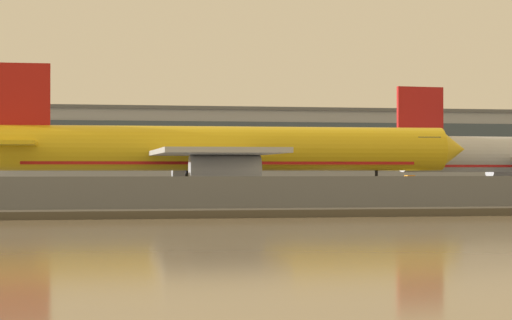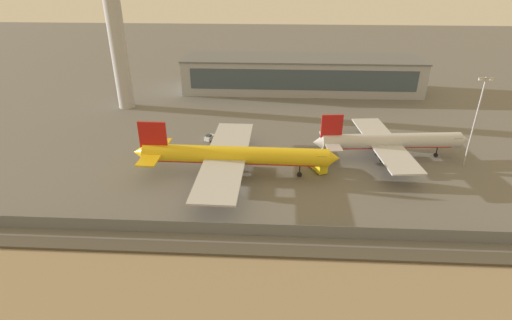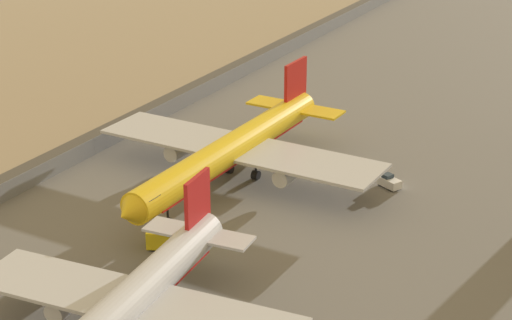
{
  "view_description": "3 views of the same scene",
  "coord_description": "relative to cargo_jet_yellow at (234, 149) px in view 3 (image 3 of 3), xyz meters",
  "views": [
    {
      "loc": [
        -14.51,
        -83.54,
        3.08
      ],
      "look_at": [
        2.75,
        8.65,
        3.93
      ],
      "focal_mm": 70.0,
      "sensor_mm": 36.0,
      "label": 1
    },
    {
      "loc": [
        8.26,
        -74.03,
        44.38
      ],
      "look_at": [
        3.86,
        7.03,
        3.68
      ],
      "focal_mm": 28.0,
      "sensor_mm": 36.0,
      "label": 2
    },
    {
      "loc": [
        89.75,
        60.53,
        47.45
      ],
      "look_at": [
        2.48,
        12.31,
        5.77
      ],
      "focal_mm": 60.0,
      "sensor_mm": 36.0,
      "label": 3
    }
  ],
  "objects": [
    {
      "name": "ground_plane",
      "position": [
        1.63,
        -6.67,
        -4.79
      ],
      "size": [
        500.0,
        500.0,
        0.0
      ],
      "primitive_type": "plane",
      "color": "#66635E"
    },
    {
      "name": "ops_van",
      "position": [
        19.86,
        3.16,
        -3.51
      ],
      "size": [
        4.2,
        5.59,
        2.48
      ],
      "color": "yellow",
      "rests_on": "ground"
    },
    {
      "name": "cargo_jet_yellow",
      "position": [
        0.0,
        0.0,
        0.0
      ],
      "size": [
        46.97,
        40.51,
        12.56
      ],
      "color": "yellow",
      "rests_on": "ground"
    },
    {
      "name": "perimeter_fence",
      "position": [
        1.63,
        -22.67,
        -3.5
      ],
      "size": [
        280.0,
        0.1,
        2.58
      ],
      "color": "slate",
      "rests_on": "ground"
    },
    {
      "name": "shoreline_seawall",
      "position": [
        1.63,
        -27.17,
        -4.54
      ],
      "size": [
        320.0,
        3.0,
        0.5
      ],
      "color": "#474238",
      "rests_on": "ground"
    },
    {
      "name": "passenger_jet_silver",
      "position": [
        37.72,
        10.59,
        -0.29
      ],
      "size": [
        39.01,
        33.5,
        11.78
      ],
      "color": "silver",
      "rests_on": "ground"
    },
    {
      "name": "baggage_tug",
      "position": [
        -8.28,
        19.13,
        -3.98
      ],
      "size": [
        2.81,
        3.58,
        1.8
      ],
      "color": "white",
      "rests_on": "ground"
    }
  ]
}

